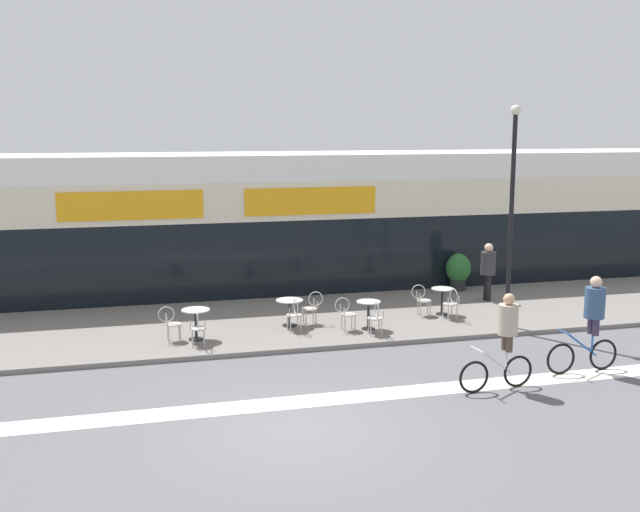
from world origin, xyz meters
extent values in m
plane|color=#5B5B60|center=(0.00, 0.00, 0.00)|extent=(120.00, 120.00, 0.00)
cube|color=slate|center=(0.00, 7.25, 0.06)|extent=(40.00, 5.50, 0.12)
cube|color=silver|center=(0.00, 12.00, 2.26)|extent=(40.00, 4.00, 4.53)
cube|color=black|center=(0.00, 10.03, 1.32)|extent=(38.80, 0.10, 2.40)
cube|color=beige|center=(0.00, 10.05, 3.12)|extent=(39.20, 0.14, 1.20)
cube|color=orange|center=(-2.71, 9.98, 3.12)|extent=(4.17, 0.08, 0.84)
cube|color=orange|center=(2.71, 9.98, 3.12)|extent=(4.17, 0.08, 0.84)
cube|color=silver|center=(0.00, 1.32, 0.00)|extent=(36.00, 0.70, 0.01)
cylinder|color=black|center=(-1.28, 5.87, 0.13)|extent=(0.39, 0.39, 0.02)
cylinder|color=black|center=(-1.28, 5.87, 0.50)|extent=(0.07, 0.07, 0.75)
cylinder|color=silver|center=(-1.28, 5.87, 0.89)|extent=(0.71, 0.71, 0.02)
cylinder|color=black|center=(1.27, 6.58, 0.13)|extent=(0.40, 0.40, 0.02)
cylinder|color=black|center=(1.27, 6.58, 0.46)|extent=(0.07, 0.07, 0.69)
cylinder|color=silver|center=(1.27, 6.58, 0.82)|extent=(0.72, 0.72, 0.02)
cylinder|color=black|center=(3.21, 5.73, 0.13)|extent=(0.35, 0.35, 0.02)
cylinder|color=black|center=(3.21, 5.73, 0.48)|extent=(0.07, 0.07, 0.73)
cylinder|color=silver|center=(3.21, 5.73, 0.86)|extent=(0.63, 0.63, 0.02)
cylinder|color=black|center=(5.73, 6.70, 0.13)|extent=(0.34, 0.34, 0.02)
cylinder|color=black|center=(5.73, 6.70, 0.49)|extent=(0.07, 0.07, 0.73)
cylinder|color=silver|center=(5.73, 6.70, 0.87)|extent=(0.63, 0.63, 0.02)
cylinder|color=#B7B2AD|center=(-1.28, 5.32, 0.56)|extent=(0.44, 0.44, 0.03)
cylinder|color=#B7B2AD|center=(-1.40, 5.47, 0.33)|extent=(0.03, 0.03, 0.42)
cylinder|color=#B7B2AD|center=(-1.12, 5.44, 0.33)|extent=(0.03, 0.03, 0.42)
cylinder|color=#B7B2AD|center=(-1.43, 5.20, 0.33)|extent=(0.03, 0.03, 0.42)
cylinder|color=#B7B2AD|center=(-1.15, 5.16, 0.33)|extent=(0.03, 0.03, 0.42)
torus|color=#B7B2AD|center=(-1.30, 5.15, 0.82)|extent=(0.07, 0.41, 0.41)
cylinder|color=#B7B2AD|center=(-1.47, 5.17, 0.68)|extent=(0.03, 0.03, 0.23)
cylinder|color=#B7B2AD|center=(-1.13, 5.13, 0.68)|extent=(0.03, 0.03, 0.23)
cylinder|color=#B7B2AD|center=(-1.83, 5.87, 0.56)|extent=(0.41, 0.41, 0.03)
cylinder|color=#B7B2AD|center=(-1.69, 6.01, 0.33)|extent=(0.03, 0.03, 0.42)
cylinder|color=#B7B2AD|center=(-1.68, 5.73, 0.33)|extent=(0.03, 0.03, 0.42)
cylinder|color=#B7B2AD|center=(-1.97, 6.01, 0.33)|extent=(0.03, 0.03, 0.42)
cylinder|color=#B7B2AD|center=(-1.96, 5.73, 0.33)|extent=(0.03, 0.03, 0.42)
torus|color=#B7B2AD|center=(-2.00, 5.87, 0.82)|extent=(0.41, 0.04, 0.41)
cylinder|color=#B7B2AD|center=(-2.00, 6.04, 0.68)|extent=(0.03, 0.03, 0.23)
cylinder|color=#B7B2AD|center=(-1.99, 5.69, 0.68)|extent=(0.03, 0.03, 0.23)
cylinder|color=#B7B2AD|center=(1.27, 6.03, 0.56)|extent=(0.43, 0.43, 0.03)
cylinder|color=#B7B2AD|center=(1.12, 6.16, 0.33)|extent=(0.03, 0.03, 0.42)
cylinder|color=#B7B2AD|center=(1.40, 6.18, 0.33)|extent=(0.03, 0.03, 0.42)
cylinder|color=#B7B2AD|center=(1.14, 5.88, 0.33)|extent=(0.03, 0.03, 0.42)
cylinder|color=#B7B2AD|center=(1.42, 5.90, 0.33)|extent=(0.03, 0.03, 0.42)
torus|color=#B7B2AD|center=(1.28, 5.86, 0.82)|extent=(0.05, 0.41, 0.41)
cylinder|color=#B7B2AD|center=(1.11, 5.85, 0.68)|extent=(0.03, 0.03, 0.23)
cylinder|color=#B7B2AD|center=(1.45, 5.87, 0.68)|extent=(0.03, 0.03, 0.23)
cylinder|color=#B7B2AD|center=(1.82, 6.58, 0.56)|extent=(0.41, 0.41, 0.03)
cylinder|color=#B7B2AD|center=(1.69, 6.43, 0.33)|extent=(0.03, 0.03, 0.42)
cylinder|color=#B7B2AD|center=(1.68, 6.71, 0.33)|extent=(0.03, 0.03, 0.42)
cylinder|color=#B7B2AD|center=(1.97, 6.44, 0.33)|extent=(0.03, 0.03, 0.42)
cylinder|color=#B7B2AD|center=(1.96, 6.72, 0.33)|extent=(0.03, 0.03, 0.42)
torus|color=#B7B2AD|center=(1.99, 6.58, 0.82)|extent=(0.41, 0.04, 0.41)
cylinder|color=#B7B2AD|center=(2.00, 6.41, 0.68)|extent=(0.03, 0.03, 0.23)
cylinder|color=#B7B2AD|center=(1.99, 6.75, 0.68)|extent=(0.03, 0.03, 0.23)
cylinder|color=#B7B2AD|center=(3.21, 5.18, 0.56)|extent=(0.44, 0.44, 0.03)
cylinder|color=#B7B2AD|center=(3.08, 5.33, 0.33)|extent=(0.03, 0.03, 0.42)
cylinder|color=#B7B2AD|center=(3.36, 5.30, 0.33)|extent=(0.03, 0.03, 0.42)
cylinder|color=#B7B2AD|center=(3.06, 5.05, 0.33)|extent=(0.03, 0.03, 0.42)
cylinder|color=#B7B2AD|center=(3.34, 5.02, 0.33)|extent=(0.03, 0.03, 0.42)
torus|color=#B7B2AD|center=(3.19, 5.01, 0.82)|extent=(0.07, 0.41, 0.41)
cylinder|color=#B7B2AD|center=(3.02, 5.02, 0.68)|extent=(0.03, 0.03, 0.23)
cylinder|color=#B7B2AD|center=(3.36, 4.99, 0.68)|extent=(0.03, 0.03, 0.23)
cylinder|color=#B7B2AD|center=(2.66, 5.73, 0.56)|extent=(0.41, 0.41, 0.03)
cylinder|color=#B7B2AD|center=(2.80, 5.87, 0.33)|extent=(0.03, 0.03, 0.42)
cylinder|color=#B7B2AD|center=(2.80, 5.59, 0.33)|extent=(0.03, 0.03, 0.42)
cylinder|color=#B7B2AD|center=(2.52, 5.86, 0.33)|extent=(0.03, 0.03, 0.42)
cylinder|color=#B7B2AD|center=(2.52, 5.58, 0.33)|extent=(0.03, 0.03, 0.42)
torus|color=#B7B2AD|center=(2.49, 5.72, 0.82)|extent=(0.41, 0.04, 0.41)
cylinder|color=#B7B2AD|center=(2.49, 5.89, 0.68)|extent=(0.03, 0.03, 0.23)
cylinder|color=#B7B2AD|center=(2.49, 5.55, 0.68)|extent=(0.03, 0.03, 0.23)
cylinder|color=#B7B2AD|center=(5.73, 6.15, 0.56)|extent=(0.45, 0.45, 0.03)
cylinder|color=#B7B2AD|center=(5.57, 6.27, 0.33)|extent=(0.03, 0.03, 0.42)
cylinder|color=#B7B2AD|center=(5.85, 6.30, 0.33)|extent=(0.03, 0.03, 0.42)
cylinder|color=#B7B2AD|center=(5.61, 5.99, 0.33)|extent=(0.03, 0.03, 0.42)
cylinder|color=#B7B2AD|center=(5.89, 6.03, 0.33)|extent=(0.03, 0.03, 0.42)
torus|color=#B7B2AD|center=(5.75, 5.98, 0.82)|extent=(0.08, 0.41, 0.41)
cylinder|color=#B7B2AD|center=(5.58, 5.96, 0.68)|extent=(0.03, 0.03, 0.23)
cylinder|color=#B7B2AD|center=(5.92, 6.00, 0.68)|extent=(0.03, 0.03, 0.23)
cylinder|color=#B7B2AD|center=(5.18, 6.70, 0.56)|extent=(0.45, 0.45, 0.03)
cylinder|color=#B7B2AD|center=(5.34, 6.82, 0.33)|extent=(0.03, 0.03, 0.42)
cylinder|color=#B7B2AD|center=(5.30, 6.54, 0.33)|extent=(0.03, 0.03, 0.42)
cylinder|color=#B7B2AD|center=(5.06, 6.85, 0.33)|extent=(0.03, 0.03, 0.42)
cylinder|color=#B7B2AD|center=(5.02, 6.58, 0.33)|extent=(0.03, 0.03, 0.42)
torus|color=#B7B2AD|center=(5.01, 6.72, 0.82)|extent=(0.41, 0.08, 0.41)
cylinder|color=#B7B2AD|center=(5.03, 6.89, 0.68)|extent=(0.03, 0.03, 0.23)
cylinder|color=#B7B2AD|center=(4.99, 6.55, 0.68)|extent=(0.03, 0.03, 0.23)
cylinder|color=#232326|center=(7.54, 9.55, 0.31)|extent=(0.50, 0.50, 0.39)
ellipsoid|color=#28662D|center=(7.54, 9.55, 0.85)|extent=(0.80, 0.80, 0.96)
cylinder|color=black|center=(6.89, 5.08, 2.93)|extent=(0.12, 0.12, 5.61)
sphere|color=beige|center=(6.89, 5.08, 5.81)|extent=(0.26, 0.26, 0.26)
torus|color=black|center=(6.28, 1.52, 0.35)|extent=(0.71, 0.08, 0.71)
torus|color=black|center=(7.38, 1.56, 0.35)|extent=(0.71, 0.08, 0.71)
cylinder|color=#23519E|center=(6.77, 1.54, 0.66)|extent=(0.85, 0.08, 0.64)
cylinder|color=#23519E|center=(7.07, 1.55, 0.60)|extent=(0.04, 0.04, 0.50)
cylinder|color=#23519E|center=(6.34, 1.52, 0.96)|extent=(0.05, 0.48, 0.03)
cylinder|color=#382D47|center=(7.07, 1.46, 1.04)|extent=(0.16, 0.16, 0.38)
cylinder|color=#382D47|center=(7.07, 1.63, 1.04)|extent=(0.16, 0.16, 0.38)
cylinder|color=#334C70|center=(7.07, 1.55, 1.57)|extent=(0.46, 0.46, 0.68)
sphere|color=beige|center=(7.07, 1.55, 2.04)|extent=(0.26, 0.26, 0.26)
torus|color=black|center=(3.90, 0.91, 0.34)|extent=(0.69, 0.12, 0.68)
torus|color=black|center=(4.96, 1.02, 0.34)|extent=(0.69, 0.12, 0.68)
cylinder|color=silver|center=(4.38, 0.96, 0.63)|extent=(0.82, 0.13, 0.62)
cylinder|color=silver|center=(4.66, 0.99, 0.58)|extent=(0.04, 0.04, 0.48)
cylinder|color=silver|center=(3.96, 0.92, 0.92)|extent=(0.08, 0.48, 0.03)
cylinder|color=#4C3D2D|center=(4.67, 0.91, 1.00)|extent=(0.16, 0.16, 0.35)
cylinder|color=#4C3D2D|center=(4.65, 1.07, 1.00)|extent=(0.16, 0.16, 0.35)
cylinder|color=#B2A38E|center=(4.66, 0.99, 1.48)|extent=(0.45, 0.45, 0.63)
sphere|color=tan|center=(4.66, 0.99, 1.92)|extent=(0.24, 0.24, 0.24)
cylinder|color=black|center=(7.77, 7.87, 0.52)|extent=(0.17, 0.17, 0.81)
cylinder|color=black|center=(7.78, 8.05, 0.52)|extent=(0.17, 0.17, 0.81)
cylinder|color=#2D2D33|center=(7.78, 7.96, 1.28)|extent=(0.49, 0.49, 0.70)
sphere|color=beige|center=(7.78, 7.96, 1.76)|extent=(0.26, 0.26, 0.26)
camera|label=1|loc=(-2.81, -12.47, 5.39)|focal=42.00mm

